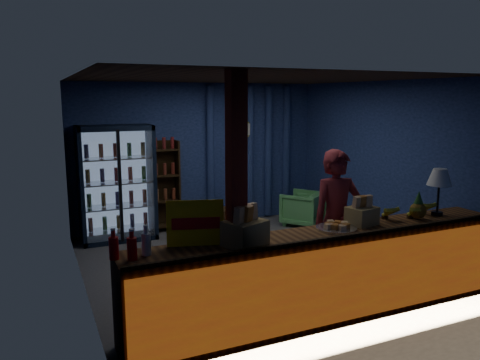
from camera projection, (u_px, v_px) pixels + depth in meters
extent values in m
plane|color=#515154|center=(250.00, 261.00, 6.80)|extent=(4.60, 4.60, 0.00)
plane|color=navy|center=(199.00, 155.00, 8.54)|extent=(4.60, 0.00, 4.60)
plane|color=navy|center=(346.00, 205.00, 4.59)|extent=(4.60, 0.00, 4.60)
plane|color=navy|center=(79.00, 185.00, 5.64)|extent=(0.00, 4.40, 4.40)
plane|color=navy|center=(380.00, 163.00, 7.49)|extent=(0.00, 4.40, 4.40)
plane|color=#472D19|center=(251.00, 78.00, 6.34)|extent=(4.60, 4.60, 0.00)
cube|color=brown|center=(326.00, 275.00, 5.01)|extent=(4.40, 0.55, 0.95)
cube|color=red|center=(342.00, 284.00, 4.75)|extent=(4.35, 0.02, 0.81)
cube|color=#362411|center=(343.00, 237.00, 4.68)|extent=(4.40, 0.04, 0.04)
cube|color=#963015|center=(236.00, 209.00, 4.44)|extent=(0.16, 0.16, 2.60)
cube|color=black|center=(114.00, 181.00, 7.91)|extent=(1.20, 0.06, 1.90)
cube|color=black|center=(80.00, 186.00, 7.44)|extent=(0.06, 0.60, 1.90)
cube|color=black|center=(151.00, 181.00, 7.90)|extent=(0.06, 0.60, 1.90)
cube|color=black|center=(114.00, 128.00, 7.51)|extent=(1.20, 0.60, 0.08)
cube|color=black|center=(119.00, 237.00, 7.83)|extent=(1.20, 0.60, 0.08)
cube|color=#99B2D8|center=(115.00, 181.00, 7.87)|extent=(1.08, 0.02, 1.74)
cube|color=white|center=(120.00, 186.00, 7.42)|extent=(1.12, 0.02, 1.78)
cube|color=black|center=(120.00, 187.00, 7.40)|extent=(0.05, 0.05, 1.80)
cube|color=silver|center=(119.00, 229.00, 7.81)|extent=(1.08, 0.48, 0.02)
cylinder|color=#BA331A|center=(91.00, 225.00, 7.60)|extent=(0.07, 0.07, 0.22)
cylinder|color=#1D701C|center=(105.00, 223.00, 7.69)|extent=(0.07, 0.07, 0.22)
cylinder|color=#AA701A|center=(119.00, 222.00, 7.78)|extent=(0.07, 0.07, 0.22)
cylinder|color=navy|center=(132.00, 220.00, 7.87)|extent=(0.07, 0.07, 0.22)
cylinder|color=maroon|center=(145.00, 219.00, 7.96)|extent=(0.07, 0.07, 0.22)
cube|color=silver|center=(118.00, 206.00, 7.74)|extent=(1.08, 0.48, 0.02)
cylinder|color=#1D701C|center=(89.00, 201.00, 7.53)|extent=(0.07, 0.07, 0.22)
cylinder|color=#AA701A|center=(104.00, 199.00, 7.62)|extent=(0.07, 0.07, 0.22)
cylinder|color=navy|center=(118.00, 198.00, 7.71)|extent=(0.07, 0.07, 0.22)
cylinder|color=maroon|center=(131.00, 197.00, 7.80)|extent=(0.07, 0.07, 0.22)
cylinder|color=#BA331A|center=(145.00, 196.00, 7.89)|extent=(0.07, 0.07, 0.22)
cube|color=silver|center=(117.00, 182.00, 7.66)|extent=(1.08, 0.48, 0.02)
cylinder|color=#AA701A|center=(88.00, 176.00, 7.46)|extent=(0.07, 0.07, 0.22)
cylinder|color=navy|center=(102.00, 175.00, 7.55)|extent=(0.07, 0.07, 0.22)
cylinder|color=maroon|center=(116.00, 174.00, 7.64)|extent=(0.07, 0.07, 0.22)
cylinder|color=#BA331A|center=(130.00, 173.00, 7.73)|extent=(0.07, 0.07, 0.22)
cylinder|color=#1D701C|center=(144.00, 173.00, 7.82)|extent=(0.07, 0.07, 0.22)
cube|color=silver|center=(116.00, 158.00, 7.59)|extent=(1.08, 0.48, 0.02)
cylinder|color=navy|center=(86.00, 151.00, 7.39)|extent=(0.07, 0.07, 0.22)
cylinder|color=maroon|center=(101.00, 151.00, 7.48)|extent=(0.07, 0.07, 0.22)
cylinder|color=#BA331A|center=(115.00, 150.00, 7.57)|extent=(0.07, 0.07, 0.22)
cylinder|color=#1D701C|center=(129.00, 149.00, 7.66)|extent=(0.07, 0.07, 0.22)
cylinder|color=#AA701A|center=(143.00, 149.00, 7.75)|extent=(0.07, 0.07, 0.22)
cube|color=#362411|center=(163.00, 185.00, 8.31)|extent=(0.50, 0.02, 1.60)
cube|color=#362411|center=(152.00, 188.00, 8.09)|extent=(0.03, 0.28, 1.60)
cube|color=#362411|center=(178.00, 186.00, 8.28)|extent=(0.03, 0.28, 1.60)
cube|color=#362411|center=(166.00, 225.00, 8.31)|extent=(0.46, 0.26, 0.02)
cube|color=#362411|center=(165.00, 200.00, 8.23)|extent=(0.46, 0.26, 0.02)
cube|color=#362411|center=(165.00, 175.00, 8.15)|extent=(0.46, 0.26, 0.02)
cube|color=#362411|center=(164.00, 150.00, 8.07)|extent=(0.46, 0.26, 0.02)
cylinder|color=navy|center=(210.00, 155.00, 8.57)|extent=(0.14, 0.14, 2.50)
cylinder|color=navy|center=(230.00, 154.00, 8.73)|extent=(0.14, 0.14, 2.50)
cylinder|color=navy|center=(250.00, 153.00, 8.89)|extent=(0.14, 0.14, 2.50)
cylinder|color=navy|center=(268.00, 152.00, 9.05)|extent=(0.14, 0.14, 2.50)
cylinder|color=navy|center=(286.00, 151.00, 9.21)|extent=(0.14, 0.14, 2.50)
cube|color=gold|center=(243.00, 129.00, 8.72)|extent=(0.36, 0.03, 0.28)
cube|color=silver|center=(244.00, 130.00, 8.70)|extent=(0.30, 0.01, 0.22)
imported|color=maroon|center=(337.00, 221.00, 5.64)|extent=(0.68, 0.49, 1.74)
imported|color=#5BB660|center=(303.00, 208.00, 8.65)|extent=(0.95, 0.95, 0.63)
cube|color=#362411|center=(229.00, 221.00, 8.07)|extent=(0.56, 0.45, 0.46)
cylinder|color=#362411|center=(229.00, 206.00, 8.02)|extent=(0.09, 0.09, 0.09)
cube|color=yellow|center=(195.00, 223.00, 4.45)|extent=(0.55, 0.26, 0.43)
cube|color=red|center=(196.00, 223.00, 4.43)|extent=(0.45, 0.16, 0.11)
cylinder|color=red|center=(114.00, 248.00, 4.08)|extent=(0.09, 0.09, 0.20)
cylinder|color=red|center=(113.00, 233.00, 4.05)|extent=(0.04, 0.04, 0.08)
cylinder|color=white|center=(113.00, 230.00, 4.05)|extent=(0.04, 0.04, 0.02)
cylinder|color=red|center=(132.00, 249.00, 4.06)|extent=(0.09, 0.09, 0.20)
cylinder|color=red|center=(131.00, 234.00, 4.04)|extent=(0.04, 0.04, 0.08)
cylinder|color=white|center=(131.00, 230.00, 4.03)|extent=(0.04, 0.04, 0.02)
cylinder|color=silver|center=(146.00, 244.00, 4.19)|extent=(0.09, 0.09, 0.20)
cylinder|color=silver|center=(146.00, 229.00, 4.17)|extent=(0.04, 0.04, 0.08)
cylinder|color=white|center=(146.00, 226.00, 4.16)|extent=(0.04, 0.04, 0.02)
cube|color=tan|center=(245.00, 233.00, 4.46)|extent=(0.46, 0.42, 0.24)
cube|color=orange|center=(238.00, 215.00, 4.36)|extent=(0.12, 0.10, 0.15)
cube|color=#BE7523|center=(245.00, 213.00, 4.42)|extent=(0.12, 0.10, 0.15)
cube|color=orange|center=(252.00, 211.00, 4.49)|extent=(0.12, 0.10, 0.15)
cube|color=tan|center=(362.00, 216.00, 5.19)|extent=(0.35, 0.31, 0.20)
cube|color=orange|center=(358.00, 202.00, 5.12)|extent=(0.09, 0.07, 0.13)
cube|color=#BE7523|center=(363.00, 201.00, 5.16)|extent=(0.09, 0.07, 0.13)
cube|color=orange|center=(367.00, 201.00, 5.21)|extent=(0.09, 0.07, 0.13)
cylinder|color=silver|center=(336.00, 228.00, 5.01)|extent=(0.44, 0.44, 0.02)
cube|color=orange|center=(343.00, 224.00, 5.04)|extent=(0.10, 0.07, 0.05)
cube|color=#BE7523|center=(338.00, 223.00, 5.08)|extent=(0.11, 0.11, 0.05)
cube|color=orange|center=(332.00, 223.00, 5.08)|extent=(0.07, 0.10, 0.05)
cube|color=#BE7523|center=(328.00, 224.00, 5.04)|extent=(0.11, 0.11, 0.05)
cube|color=orange|center=(330.00, 226.00, 4.97)|extent=(0.10, 0.07, 0.05)
cube|color=#BE7523|center=(335.00, 227.00, 4.93)|extent=(0.11, 0.11, 0.05)
cube|color=orange|center=(341.00, 227.00, 4.93)|extent=(0.07, 0.10, 0.05)
cube|color=#BE7523|center=(344.00, 226.00, 4.98)|extent=(0.11, 0.11, 0.05)
cylinder|color=black|center=(437.00, 213.00, 5.61)|extent=(0.13, 0.13, 0.04)
cylinder|color=black|center=(438.00, 197.00, 5.57)|extent=(0.03, 0.03, 0.40)
cone|color=white|center=(440.00, 177.00, 5.53)|extent=(0.29, 0.29, 0.20)
sphere|color=olive|center=(418.00, 211.00, 5.41)|extent=(0.19, 0.19, 0.19)
cone|color=#266021|center=(419.00, 197.00, 5.38)|extent=(0.11, 0.11, 0.15)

